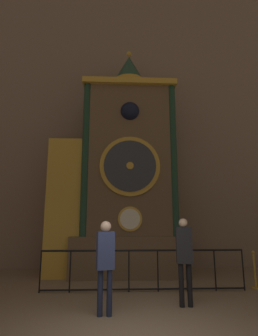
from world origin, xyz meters
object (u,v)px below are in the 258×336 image
visitor_far (184,253)px  stanchion_post (255,276)px  clock_tower (120,176)px  visitor_near (105,257)px

visitor_far → stanchion_post: bearing=40.5°
clock_tower → visitor_far: size_ratio=4.50×
visitor_near → stanchion_post: visitor_near is taller
visitor_far → visitor_near: bearing=-156.2°
visitor_near → stanchion_post: (3.98, 1.90, -0.77)m
clock_tower → visitor_far: bearing=-66.5°
visitor_near → visitor_far: 1.77m
clock_tower → visitor_far: 4.16m
visitor_far → stanchion_post: visitor_far is taller
clock_tower → visitor_far: clock_tower is taller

